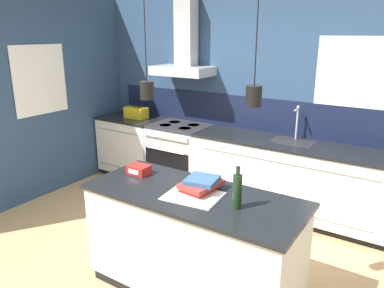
{
  "coord_description": "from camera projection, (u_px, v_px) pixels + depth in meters",
  "views": [
    {
      "loc": [
        1.86,
        -2.41,
        2.14
      ],
      "look_at": [
        -0.12,
        0.63,
        1.05
      ],
      "focal_mm": 35.0,
      "sensor_mm": 36.0,
      "label": 1
    }
  ],
  "objects": [
    {
      "name": "wall_left",
      "position": [
        50.0,
        97.0,
        4.98
      ],
      "size": [
        0.08,
        3.8,
        2.6
      ],
      "color": "navy",
      "rests_on": "ground_plane"
    },
    {
      "name": "oven_range",
      "position": [
        180.0,
        156.0,
        5.28
      ],
      "size": [
        0.81,
        0.66,
        0.91
      ],
      "color": "#B5B5BA",
      "rests_on": "ground_plane"
    },
    {
      "name": "kitchen_island",
      "position": [
        193.0,
        243.0,
        3.1
      ],
      "size": [
        1.79,
        0.75,
        0.91
      ],
      "color": "black",
      "rests_on": "ground_plane"
    },
    {
      "name": "bottle_on_island",
      "position": [
        237.0,
        191.0,
        2.69
      ],
      "size": [
        0.07,
        0.07,
        0.32
      ],
      "color": "#193319",
      "rests_on": "kitchen_island"
    },
    {
      "name": "book_stack",
      "position": [
        201.0,
        184.0,
        3.01
      ],
      "size": [
        0.29,
        0.37,
        0.11
      ],
      "color": "#B2332D",
      "rests_on": "kitchen_island"
    },
    {
      "name": "counter_run_left",
      "position": [
        133.0,
        146.0,
        5.74
      ],
      "size": [
        0.95,
        0.64,
        0.91
      ],
      "color": "black",
      "rests_on": "ground_plane"
    },
    {
      "name": "paper_pile",
      "position": [
        193.0,
        196.0,
        2.92
      ],
      "size": [
        0.46,
        0.4,
        0.01
      ],
      "color": "silver",
      "rests_on": "kitchen_island"
    },
    {
      "name": "red_supply_box",
      "position": [
        139.0,
        170.0,
        3.37
      ],
      "size": [
        0.19,
        0.15,
        0.08
      ],
      "color": "red",
      "rests_on": "kitchen_island"
    },
    {
      "name": "wall_back",
      "position": [
        255.0,
        96.0,
        4.77
      ],
      "size": [
        5.6,
        2.27,
        2.6
      ],
      "color": "navy",
      "rests_on": "ground_plane"
    },
    {
      "name": "ground_plane",
      "position": [
        166.0,
        269.0,
        3.52
      ],
      "size": [
        16.0,
        16.0,
        0.0
      ],
      "primitive_type": "plane",
      "color": "tan",
      "rests_on": "ground"
    },
    {
      "name": "yellow_toolbox",
      "position": [
        136.0,
        113.0,
        5.54
      ],
      "size": [
        0.34,
        0.18,
        0.19
      ],
      "color": "gold",
      "rests_on": "counter_run_left"
    },
    {
      "name": "counter_run_sink",
      "position": [
        288.0,
        179.0,
        4.46
      ],
      "size": [
        2.35,
        0.64,
        1.32
      ],
      "color": "black",
      "rests_on": "ground_plane"
    }
  ]
}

